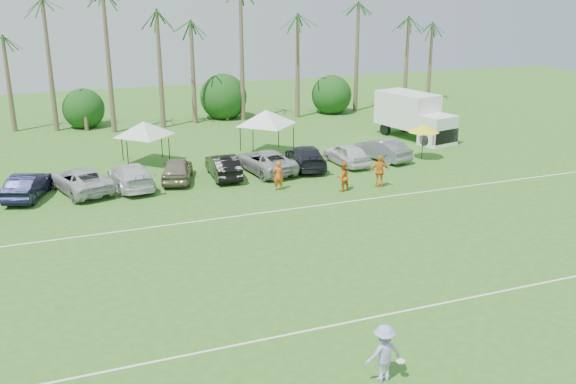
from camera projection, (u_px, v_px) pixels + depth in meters
name	position (u px, v px, depth m)	size (l,w,h in m)	color
ground	(373.00, 351.00, 21.10)	(120.00, 120.00, 0.00)	#31661E
field_lines	(286.00, 259.00, 28.19)	(80.00, 12.10, 0.01)	white
palm_tree_3	(47.00, 4.00, 48.91)	(2.40, 2.40, 11.90)	brown
palm_tree_4	(104.00, 37.00, 51.09)	(2.40, 2.40, 8.90)	brown
palm_tree_5	(154.00, 25.00, 52.19)	(2.40, 2.40, 9.90)	brown
palm_tree_6	(201.00, 13.00, 53.30)	(2.40, 2.40, 10.90)	brown
palm_tree_7	(247.00, 2.00, 54.42)	(2.40, 2.40, 11.90)	brown
palm_tree_8	(301.00, 31.00, 56.94)	(2.40, 2.40, 8.90)	brown
palm_tree_9	(352.00, 20.00, 58.39)	(2.40, 2.40, 9.90)	brown
palm_tree_10	(400.00, 10.00, 59.85)	(2.40, 2.40, 10.90)	brown
palm_tree_11	(437.00, 0.00, 60.96)	(2.40, 2.40, 11.90)	brown
bush_tree_1	(84.00, 107.00, 53.04)	(4.00, 4.00, 4.00)	brown
bush_tree_2	(224.00, 98.00, 57.18)	(4.00, 4.00, 4.00)	brown
bush_tree_3	(326.00, 92.00, 60.62)	(4.00, 4.00, 4.00)	brown
sideline_player_a	(278.00, 176.00, 37.36)	(0.64, 0.42, 1.74)	#E25719
sideline_player_b	(343.00, 177.00, 37.21)	(0.83, 0.65, 1.72)	#CB5D16
sideline_player_c	(380.00, 171.00, 37.89)	(1.13, 0.47, 1.93)	orange
box_truck	(415.00, 115.00, 49.62)	(3.92, 7.10, 3.46)	white
canopy_tent_left	(143.00, 121.00, 42.22)	(4.15, 4.15, 3.37)	black
canopy_tent_right	(266.00, 110.00, 44.65)	(4.54, 4.54, 3.68)	black
market_umbrella	(424.00, 128.00, 43.53)	(2.17, 2.17, 2.42)	black
frisbee_player	(384.00, 353.00, 19.34)	(1.22, 0.70, 1.84)	#A89BDB
parked_car_1	(28.00, 185.00, 36.04)	(1.54, 4.41, 1.45)	black
parked_car_2	(81.00, 180.00, 37.04)	(2.41, 5.22, 1.45)	#BABABA
parked_car_3	(131.00, 176.00, 37.86)	(2.03, 5.00, 1.45)	silver
parked_car_4	(177.00, 169.00, 39.15)	(1.71, 4.26, 1.45)	#7C705A
parked_car_5	(223.00, 166.00, 39.88)	(1.54, 4.41, 1.45)	black
parked_car_6	(265.00, 161.00, 40.99)	(2.41, 5.22, 1.45)	#A2A2A3
parked_car_7	(306.00, 157.00, 41.99)	(2.03, 5.00, 1.45)	black
parked_car_8	(347.00, 154.00, 42.70)	(1.71, 4.26, 1.45)	silver
parked_car_9	(382.00, 149.00, 43.88)	(1.54, 4.41, 1.45)	slate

